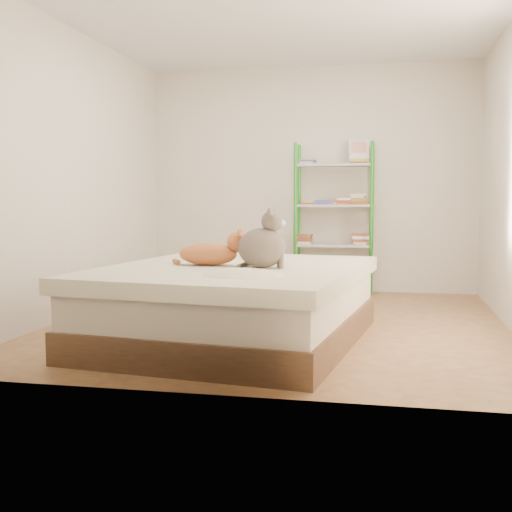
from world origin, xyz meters
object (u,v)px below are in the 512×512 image
(orange_cat, at_px, (208,251))
(white_bin, at_px, (221,279))
(cardboard_box, at_px, (297,293))
(bed, at_px, (235,303))
(shelf_unit, at_px, (334,216))
(grey_cat, at_px, (262,239))

(orange_cat, height_order, white_bin, orange_cat)
(cardboard_box, bearing_deg, orange_cat, -98.27)
(cardboard_box, bearing_deg, bed, -90.30)
(cardboard_box, bearing_deg, shelf_unit, 89.64)
(orange_cat, height_order, cardboard_box, orange_cat)
(shelf_unit, bearing_deg, bed, -101.26)
(bed, xyz_separation_m, orange_cat, (-0.21, 0.00, 0.39))
(orange_cat, height_order, shelf_unit, shelf_unit)
(shelf_unit, xyz_separation_m, cardboard_box, (-0.25, -1.26, -0.70))
(bed, relative_size, cardboard_box, 4.40)
(orange_cat, bearing_deg, shelf_unit, 73.87)
(shelf_unit, height_order, white_bin, shelf_unit)
(cardboard_box, relative_size, white_bin, 1.64)
(orange_cat, xyz_separation_m, cardboard_box, (0.48, 1.39, -0.50))
(white_bin, bearing_deg, grey_cat, -68.49)
(bed, distance_m, shelf_unit, 2.76)
(grey_cat, bearing_deg, cardboard_box, -15.93)
(cardboard_box, bearing_deg, grey_cat, -80.86)
(grey_cat, xyz_separation_m, shelf_unit, (0.30, 2.75, 0.09))
(grey_cat, distance_m, shelf_unit, 2.77)
(bed, bearing_deg, shelf_unit, 86.07)
(bed, distance_m, grey_cat, 0.56)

